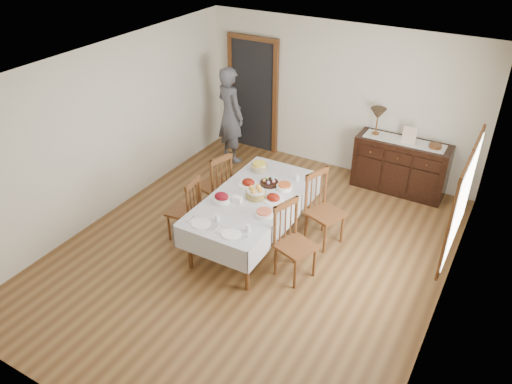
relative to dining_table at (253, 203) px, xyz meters
The scene contains 26 objects.
ground 0.72m from the dining_table, 62.64° to the right, with size 6.00×6.00×0.00m, color brown.
room_shell 0.99m from the dining_table, 96.63° to the left, with size 5.02×6.02×2.65m.
dining_table is the anchor object (origin of this frame).
chair_left_near 0.98m from the dining_table, 156.63° to the right, with size 0.46×0.46×0.99m.
chair_left_far 0.96m from the dining_table, 157.23° to the left, with size 0.54×0.54×1.05m.
chair_right_near 0.88m from the dining_table, 24.23° to the right, with size 0.56×0.56×1.06m.
chair_right_far 0.99m from the dining_table, 32.16° to the left, with size 0.58×0.58×1.09m.
sideboard 2.85m from the dining_table, 60.68° to the left, with size 1.51×0.55×0.91m.
person 2.65m from the dining_table, 129.23° to the left, with size 0.59×0.38×1.90m, color #52535D.
bread_basket 0.16m from the dining_table, 15.49° to the left, with size 0.27×0.27×0.17m.
egg_basket 0.43m from the dining_table, 86.06° to the left, with size 0.26×0.26×0.10m.
ham_platter_a 0.36m from the dining_table, 132.04° to the left, with size 0.30×0.30×0.11m.
ham_platter_b 0.31m from the dining_table, 15.41° to the left, with size 0.30×0.30×0.11m.
beet_bowl 0.48m from the dining_table, 132.95° to the right, with size 0.22×0.22×0.15m.
carrot_bowl 0.51m from the dining_table, 56.44° to the left, with size 0.23×0.23×0.09m.
pineapple_bowl 0.79m from the dining_table, 113.47° to the left, with size 0.26×0.26×0.13m.
casserole_dish 0.50m from the dining_table, 42.68° to the right, with size 0.24×0.24×0.08m.
butter_dish 0.27m from the dining_table, 123.13° to the right, with size 0.14×0.09×0.07m.
setting_left 0.87m from the dining_table, 104.19° to the right, with size 0.42×0.31×0.10m.
setting_right 0.88m from the dining_table, 73.68° to the right, with size 0.42×0.31×0.10m.
glass_far_a 0.72m from the dining_table, 108.20° to the left, with size 0.07×0.07×0.10m.
glass_far_b 0.80m from the dining_table, 65.83° to the left, with size 0.06×0.06×0.11m.
runner 2.86m from the dining_table, 60.80° to the left, with size 1.30×0.35×0.01m.
table_lamp 2.72m from the dining_table, 70.29° to the left, with size 0.26×0.26×0.46m.
picture_frame 2.86m from the dining_table, 58.98° to the left, with size 0.22×0.08×0.28m.
deco_bowl 3.12m from the dining_table, 52.97° to the left, with size 0.20×0.20×0.06m.
Camera 1 is at (2.82, -4.81, 4.41)m, focal length 35.00 mm.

